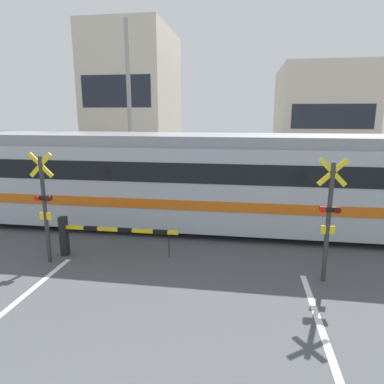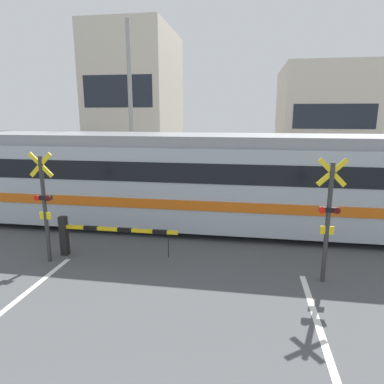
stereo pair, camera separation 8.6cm
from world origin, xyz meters
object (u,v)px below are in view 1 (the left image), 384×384
Objects in this scene: crossing_barrier_near at (90,233)px; crossing_barrier_far at (267,191)px; crossing_signal_left at (44,203)px; crossing_signal_right at (329,215)px; commuter_train at (214,179)px; pedestrian at (199,171)px.

crossing_barrier_near and crossing_barrier_far have the same top height.
crossing_signal_left is 7.35m from crossing_signal_right.
commuter_train is 11.04× the size of pedestrian.
commuter_train is at bearing 41.12° from crossing_signal_left.
crossing_signal_right is at bearing -50.15° from commuter_train.
crossing_signal_left is 1.00× the size of crossing_signal_right.
commuter_train is 5.01× the size of crossing_barrier_far.
crossing_signal_left is at bearing 180.00° from crossing_signal_right.
crossing_signal_right is (7.35, 0.00, 0.00)m from crossing_signal_left.
pedestrian is at bearing 101.80° from commuter_train.
crossing_barrier_near is (-3.23, -3.22, -1.08)m from commuter_train.
pedestrian is at bearing 80.49° from crossing_barrier_near.
crossing_signal_left is (-6.33, -6.95, 0.98)m from crossing_barrier_far.
pedestrian reaches higher than crossing_barrier_far.
crossing_barrier_far is 5.29m from pedestrian.
commuter_train is at bearing -122.63° from crossing_barrier_far.
crossing_barrier_far is at bearing 47.70° from crossing_signal_left.
crossing_signal_right is at bearing -4.46° from crossing_barrier_near.
commuter_train reaches higher than crossing_barrier_far.
crossing_barrier_near is 6.42m from crossing_signal_right.
crossing_signal_right is (6.33, -0.49, 0.98)m from crossing_barrier_near.
commuter_train is 7.35m from pedestrian.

